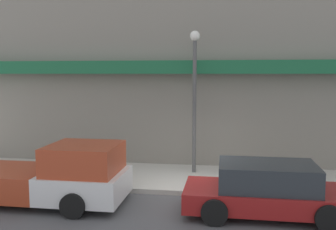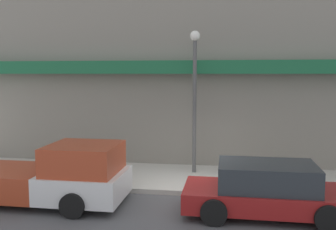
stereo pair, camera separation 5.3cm
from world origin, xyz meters
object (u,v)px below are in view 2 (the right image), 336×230
at_px(parked_car, 266,190).
at_px(pickup_truck, 42,177).
at_px(fire_hydrant, 245,177).
at_px(street_lamp, 195,84).

bearing_deg(parked_car, pickup_truck, 178.27).
relative_size(parked_car, fire_hydrant, 6.80).
bearing_deg(fire_hydrant, parked_car, -77.05).
distance_m(pickup_truck, parked_car, 6.37).
relative_size(pickup_truck, street_lamp, 1.13).
bearing_deg(parked_car, fire_hydrant, 101.22).
relative_size(pickup_truck, fire_hydrant, 8.99).
bearing_deg(fire_hydrant, street_lamp, 139.37).
height_order(fire_hydrant, street_lamp, street_lamp).
height_order(parked_car, street_lamp, street_lamp).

